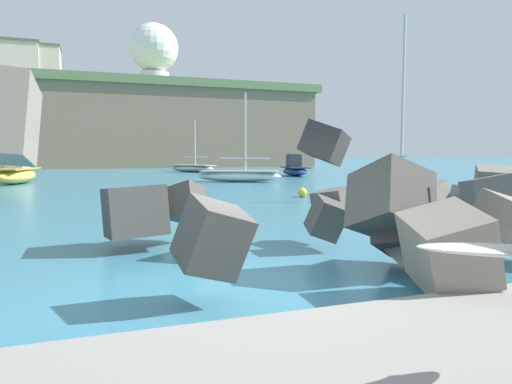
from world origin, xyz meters
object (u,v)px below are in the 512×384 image
object	(u,v)px
boat_near_right	(239,175)
boat_far_centre	(295,169)
boat_near_centre	(400,187)
radar_dome	(154,52)
station_building_east	(41,65)
boat_far_left	(192,168)
mooring_buoy_inner	(302,192)
boat_mid_left	(16,172)
station_building_west	(17,63)

from	to	relation	value
boat_near_right	boat_far_centre	size ratio (longest dim) A/B	1.39
boat_near_centre	boat_near_right	distance (m)	15.02
radar_dome	station_building_east	xyz separation A→B (m)	(-17.78, -4.44, -4.06)
boat_far_left	mooring_buoy_inner	distance (m)	30.91
boat_mid_left	boat_far_left	xyz separation A→B (m)	(15.26, 15.59, -0.32)
boat_near_centre	station_building_east	xyz separation A→B (m)	(-19.70, 62.15, 15.14)
boat_far_centre	boat_far_left	bearing A→B (deg)	120.79
boat_near_right	mooring_buoy_inner	size ratio (longest dim) A/B	14.45
boat_near_centre	boat_near_right	xyz separation A→B (m)	(-2.64, 14.79, -0.12)
boat_near_centre	boat_mid_left	distance (m)	25.06
boat_far_left	station_building_east	xyz separation A→B (m)	(-17.52, 28.58, 15.28)
boat_far_left	boat_mid_left	bearing A→B (deg)	-134.40
boat_near_centre	mooring_buoy_inner	distance (m)	4.33
boat_near_right	boat_near_centre	bearing A→B (deg)	-79.89
boat_near_right	station_building_west	distance (m)	54.89
boat_far_centre	station_building_east	size ratio (longest dim) A/B	0.78
boat_near_centre	boat_far_centre	bearing A→B (deg)	77.33
boat_mid_left	mooring_buoy_inner	xyz separation A→B (m)	(14.07, -15.30, -0.55)
boat_near_right	radar_dome	bearing A→B (deg)	89.21
boat_near_centre	boat_mid_left	bearing A→B (deg)	134.13
mooring_buoy_inner	station_building_west	distance (m)	65.66
station_building_west	station_building_east	xyz separation A→B (m)	(3.48, -1.14, -0.18)
boat_far_centre	station_building_west	world-z (taller)	station_building_west
station_building_west	boat_near_right	bearing A→B (deg)	-67.04
station_building_east	boat_mid_left	bearing A→B (deg)	-87.07
boat_mid_left	radar_dome	xyz separation A→B (m)	(15.52, 48.61, 19.01)
boat_mid_left	boat_near_right	bearing A→B (deg)	-12.19
boat_far_centre	radar_dome	distance (m)	49.26
radar_dome	boat_far_left	bearing A→B (deg)	-90.45
radar_dome	boat_near_right	bearing A→B (deg)	-90.79
boat_near_right	radar_dome	xyz separation A→B (m)	(0.72, 51.81, 19.32)
boat_near_right	station_building_west	bearing A→B (deg)	112.96
boat_mid_left	boat_far_centre	size ratio (longest dim) A/B	1.21
boat_far_left	station_building_east	world-z (taller)	station_building_east
boat_far_left	radar_dome	distance (m)	38.26
station_building_west	station_building_east	world-z (taller)	station_building_west
radar_dome	boat_mid_left	bearing A→B (deg)	-107.71
boat_near_right	station_building_east	size ratio (longest dim) A/B	1.08
boat_mid_left	radar_dome	bearing A→B (deg)	72.29
boat_far_left	station_building_west	size ratio (longest dim) A/B	0.77
boat_near_right	boat_mid_left	xyz separation A→B (m)	(-14.81, 3.20, 0.30)
boat_near_centre	boat_far_centre	xyz separation A→B (m)	(4.88, 21.72, 0.04)
boat_near_right	station_building_east	distance (m)	52.61
boat_mid_left	station_building_east	distance (m)	46.68
station_building_west	boat_far_left	bearing A→B (deg)	-54.75
boat_far_centre	mooring_buoy_inner	world-z (taller)	boat_far_centre
boat_near_right	radar_dome	size ratio (longest dim) A/B	0.53
boat_mid_left	mooring_buoy_inner	distance (m)	20.79
boat_near_right	boat_far_left	size ratio (longest dim) A/B	1.05
radar_dome	boat_far_centre	bearing A→B (deg)	-81.38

